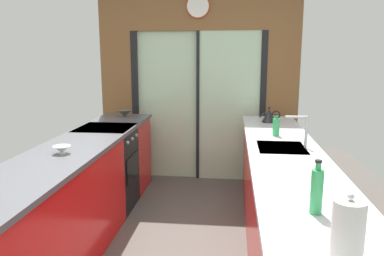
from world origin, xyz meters
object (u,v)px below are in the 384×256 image
(mixing_bowl_far, at_px, (125,113))
(soap_bottle_near, at_px, (317,191))
(oven_range, at_px, (107,168))
(paper_towel_roll, at_px, (347,236))
(soap_bottle_far, at_px, (276,126))
(mixing_bowl_near, at_px, (62,149))
(kettle, at_px, (269,115))

(mixing_bowl_far, distance_m, soap_bottle_near, 3.30)
(oven_range, relative_size, paper_towel_roll, 3.02)
(soap_bottle_far, bearing_deg, oven_range, 172.44)
(mixing_bowl_near, xyz_separation_m, soap_bottle_near, (1.78, -0.97, 0.09))
(soap_bottle_near, distance_m, paper_towel_roll, 0.52)
(paper_towel_roll, bearing_deg, kettle, 89.97)
(soap_bottle_far, bearing_deg, paper_towel_roll, -90.00)
(mixing_bowl_near, height_order, soap_bottle_far, soap_bottle_far)
(mixing_bowl_near, bearing_deg, soap_bottle_near, -28.70)
(mixing_bowl_far, relative_size, soap_bottle_far, 0.86)
(paper_towel_roll, bearing_deg, soap_bottle_near, 90.00)
(oven_range, relative_size, mixing_bowl_far, 4.83)
(mixing_bowl_far, distance_m, kettle, 1.79)
(kettle, xyz_separation_m, soap_bottle_far, (-0.00, -0.75, 0.01))
(paper_towel_roll, bearing_deg, mixing_bowl_far, 118.42)
(soap_bottle_near, xyz_separation_m, paper_towel_roll, (0.00, -0.52, 0.02))
(mixing_bowl_far, bearing_deg, oven_range, -91.52)
(oven_range, bearing_deg, soap_bottle_near, -49.14)
(oven_range, distance_m, mixing_bowl_far, 0.86)
(soap_bottle_near, bearing_deg, soap_bottle_far, 90.00)
(kettle, bearing_deg, paper_towel_roll, -90.03)
(mixing_bowl_near, height_order, soap_bottle_near, soap_bottle_near)
(oven_range, relative_size, mixing_bowl_near, 6.45)
(soap_bottle_near, relative_size, paper_towel_roll, 0.91)
(soap_bottle_far, distance_m, paper_towel_roll, 2.36)
(oven_range, distance_m, paper_towel_roll, 3.21)
(mixing_bowl_far, relative_size, paper_towel_roll, 0.63)
(mixing_bowl_far, bearing_deg, soap_bottle_far, -27.64)
(mixing_bowl_far, bearing_deg, mixing_bowl_near, -90.00)
(mixing_bowl_far, height_order, kettle, kettle)
(oven_range, xyz_separation_m, mixing_bowl_far, (0.02, 0.69, 0.51))
(mixing_bowl_far, relative_size, soap_bottle_near, 0.68)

